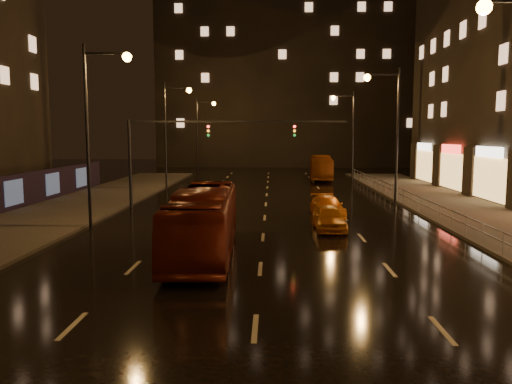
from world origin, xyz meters
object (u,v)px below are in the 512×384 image
bus_red (204,222)px  taxi_far (327,206)px  taxi_near (329,218)px  bus_curb (321,168)px

bus_red → taxi_far: (6.50, 10.46, -0.82)m
taxi_far → taxi_near: bearing=-99.6°
bus_curb → taxi_near: size_ratio=2.49×
taxi_far → bus_curb: bearing=80.9°
bus_red → taxi_far: size_ratio=2.38×
bus_curb → taxi_far: (-2.11, -26.23, -0.76)m
taxi_near → taxi_far: size_ratio=0.92×
bus_curb → taxi_near: (-2.54, -30.94, -0.71)m
bus_curb → taxi_near: 31.05m
bus_red → bus_curb: 37.68m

